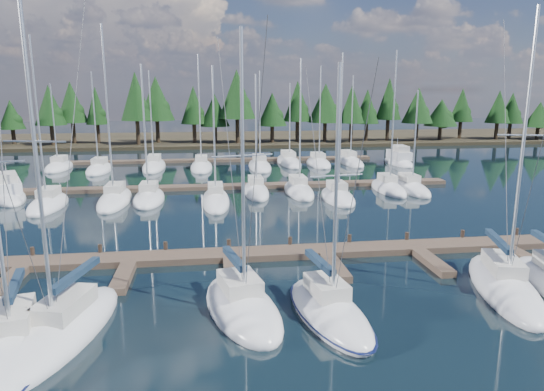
{
  "coord_description": "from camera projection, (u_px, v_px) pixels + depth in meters",
  "views": [
    {
      "loc": [
        -1.14,
        -10.89,
        10.3
      ],
      "look_at": [
        3.2,
        22.0,
        3.05
      ],
      "focal_mm": 32.0,
      "sensor_mm": 36.0,
      "label": 1
    }
  ],
  "objects": [
    {
      "name": "far_shore",
      "position": [
        214.0,
        139.0,
        99.99
      ],
      "size": [
        220.0,
        30.0,
        0.6
      ],
      "primitive_type": "cube",
      "color": "#31291B",
      "rests_on": "ground"
    },
    {
      "name": "motor_yacht_right",
      "position": [
        399.0,
        160.0,
        68.89
      ],
      "size": [
        3.12,
        8.72,
        4.32
      ],
      "color": "silver",
      "rests_on": "ground"
    },
    {
      "name": "front_sailboat_1",
      "position": [
        15.0,
        343.0,
        19.54
      ],
      "size": [
        4.43,
        9.06,
        14.05
      ],
      "color": "silver",
      "rests_on": "ground"
    },
    {
      "name": "main_dock",
      "position": [
        230.0,
        258.0,
        29.66
      ],
      "size": [
        44.0,
        6.13,
        0.9
      ],
      "color": "brown",
      "rests_on": "ground"
    },
    {
      "name": "front_sailboat_3",
      "position": [
        242.0,
        306.0,
        22.88
      ],
      "size": [
        4.61,
        8.1,
        13.65
      ],
      "color": "silver",
      "rests_on": "ground"
    },
    {
      "name": "tree_line",
      "position": [
        206.0,
        106.0,
        88.76
      ],
      "size": [
        182.56,
        11.69,
        13.68
      ],
      "color": "black",
      "rests_on": "far_shore"
    },
    {
      "name": "front_sailboat_5",
      "position": [
        504.0,
        286.0,
        25.28
      ],
      "size": [
        5.13,
        9.68,
        14.87
      ],
      "color": "silver",
      "rests_on": "ground"
    },
    {
      "name": "front_sailboat_2",
      "position": [
        61.0,
        331.0,
        20.51
      ],
      "size": [
        4.99,
        9.76,
        15.26
      ],
      "color": "silver",
      "rests_on": "ground"
    },
    {
      "name": "ground",
      "position": [
        223.0,
        211.0,
        41.95
      ],
      "size": [
        260.0,
        260.0,
        0.0
      ],
      "primitive_type": "plane",
      "color": "black",
      "rests_on": "ground"
    },
    {
      "name": "back_docks",
      "position": [
        218.0,
        172.0,
        60.87
      ],
      "size": [
        50.0,
        21.8,
        0.4
      ],
      "color": "brown",
      "rests_on": "ground"
    },
    {
      "name": "front_sailboat_4",
      "position": [
        329.0,
        311.0,
        22.42
      ],
      "size": [
        3.96,
        8.12,
        12.21
      ],
      "color": "silver",
      "rests_on": "ground"
    },
    {
      "name": "motor_yacht_left",
      "position": [
        9.0,
        194.0,
        46.65
      ],
      "size": [
        6.03,
        8.96,
        4.26
      ],
      "color": "silver",
      "rests_on": "ground"
    },
    {
      "name": "back_sailboat_rows",
      "position": [
        222.0,
        178.0,
        56.37
      ],
      "size": [
        45.57,
        33.98,
        16.66
      ],
      "color": "silver",
      "rests_on": "ground"
    }
  ]
}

